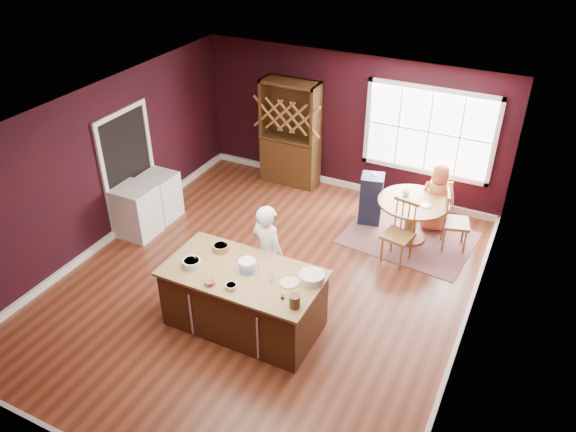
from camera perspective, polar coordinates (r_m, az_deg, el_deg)
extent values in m
plane|color=brown|center=(8.78, -2.45, -6.93)|extent=(7.00, 7.00, 0.00)
plane|color=white|center=(7.39, -2.93, 9.58)|extent=(7.00, 7.00, 0.00)
plane|color=black|center=(10.86, 6.33, 9.24)|extent=(6.00, 0.00, 6.00)
plane|color=black|center=(5.89, -19.87, -15.51)|extent=(6.00, 0.00, 6.00)
plane|color=black|center=(9.66, -18.54, 4.70)|extent=(0.00, 7.00, 7.00)
plane|color=black|center=(7.27, 18.63, -4.89)|extent=(0.00, 7.00, 7.00)
cube|color=#392913|center=(7.85, -4.48, -8.62)|extent=(2.07, 1.05, 0.83)
cube|color=tan|center=(7.55, -4.63, -5.82)|extent=(2.15, 1.13, 0.04)
cylinder|color=olive|center=(10.01, 12.16, -2.10)|extent=(0.56, 0.56, 0.04)
cylinder|color=olive|center=(9.83, 12.38, -0.48)|extent=(0.20, 0.20, 0.67)
cylinder|color=olive|center=(9.64, 12.63, 1.40)|extent=(1.19, 1.19, 0.04)
imported|color=white|center=(8.09, -2.08, -3.77)|extent=(0.65, 0.51, 1.57)
cylinder|color=white|center=(7.70, -9.75, -4.74)|extent=(0.25, 0.25, 0.10)
cylinder|color=olive|center=(7.94, -6.82, -3.21)|extent=(0.23, 0.23, 0.09)
cylinder|color=silver|center=(7.36, -7.97, -6.73)|extent=(0.15, 0.15, 0.05)
cylinder|color=beige|center=(7.26, -5.79, -7.15)|extent=(0.16, 0.16, 0.06)
cylinder|color=silver|center=(7.30, -1.72, -6.24)|extent=(0.08, 0.08, 0.16)
cylinder|color=#ECE7C2|center=(7.32, 0.14, -6.79)|extent=(0.25, 0.25, 0.02)
cylinder|color=white|center=(7.33, 2.43, -6.27)|extent=(0.34, 0.34, 0.12)
cylinder|color=brown|center=(6.92, 0.68, -8.66)|extent=(0.14, 0.14, 0.17)
cube|color=brown|center=(10.02, 12.15, -2.17)|extent=(2.27, 1.84, 0.01)
imported|color=#D8704C|center=(10.08, 14.93, 1.89)|extent=(0.68, 0.50, 1.28)
cylinder|color=beige|center=(9.55, 13.76, 1.09)|extent=(0.19, 0.19, 0.01)
imported|color=white|center=(9.74, 11.89, 2.29)|extent=(0.16, 0.16, 0.10)
cube|color=black|center=(11.14, 0.25, 8.40)|extent=(1.15, 0.48, 2.11)
cube|color=white|center=(10.02, -15.12, 0.46)|extent=(0.63, 0.61, 0.91)
cube|color=white|center=(10.45, -12.89, 1.99)|extent=(0.59, 0.57, 0.86)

